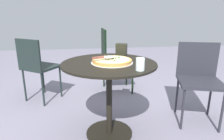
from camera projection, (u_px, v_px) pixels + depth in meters
name	position (u px, v px, depth m)	size (l,w,h in m)	color
ground_plane	(109.00, 133.00, 1.92)	(10.00, 10.00, 0.00)	slate
patio_table	(109.00, 82.00, 1.77)	(0.85, 0.85, 0.72)	black
pizza_on_tray	(112.00, 61.00, 1.71)	(0.37, 0.37, 0.05)	silver
pizza_server	(103.00, 57.00, 1.66)	(0.13, 0.21, 0.02)	silver
drinking_cup	(140.00, 64.00, 1.46)	(0.07, 0.07, 0.10)	silver
napkin_dispenser	(121.00, 50.00, 1.99)	(0.11, 0.07, 0.12)	black
patio_chair_near	(199.00, 75.00, 2.07)	(0.53, 0.53, 0.84)	#25262D
patio_chair_far	(37.00, 64.00, 2.50)	(0.54, 0.54, 0.85)	black
patio_chair_corner	(112.00, 56.00, 2.85)	(0.44, 0.44, 0.93)	black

